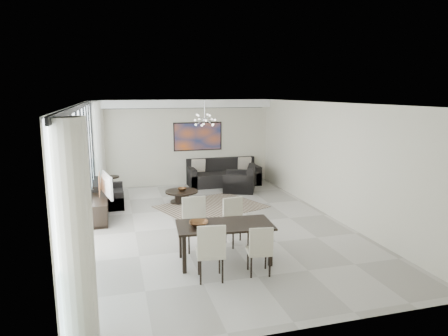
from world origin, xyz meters
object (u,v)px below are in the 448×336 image
object	(u,v)px
coffee_table	(182,196)
dining_table	(225,228)
sofa_main	(223,176)
tv_console	(98,208)
television	(103,186)

from	to	relation	value
coffee_table	dining_table	size ratio (longest dim) A/B	0.52
sofa_main	tv_console	distance (m)	4.93
television	dining_table	distance (m)	4.02
tv_console	dining_table	distance (m)	4.15
coffee_table	television	bearing A→B (deg)	-155.36
tv_console	sofa_main	bearing A→B (deg)	34.61
sofa_main	television	xyz separation A→B (m)	(-3.90, -2.83, 0.54)
sofa_main	tv_console	xyz separation A→B (m)	(-4.06, -2.80, -0.02)
television	dining_table	xyz separation A→B (m)	(2.22, -3.35, -0.19)
dining_table	tv_console	bearing A→B (deg)	125.14
coffee_table	tv_console	world-z (taller)	tv_console
coffee_table	sofa_main	bearing A→B (deg)	46.42
sofa_main	television	world-z (taller)	television
coffee_table	sofa_main	distance (m)	2.56
coffee_table	dining_table	distance (m)	4.35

